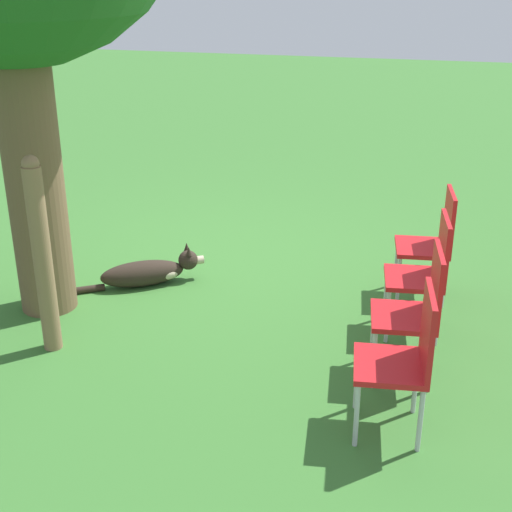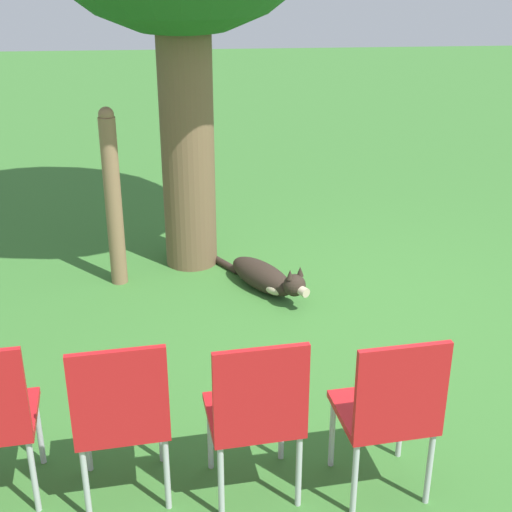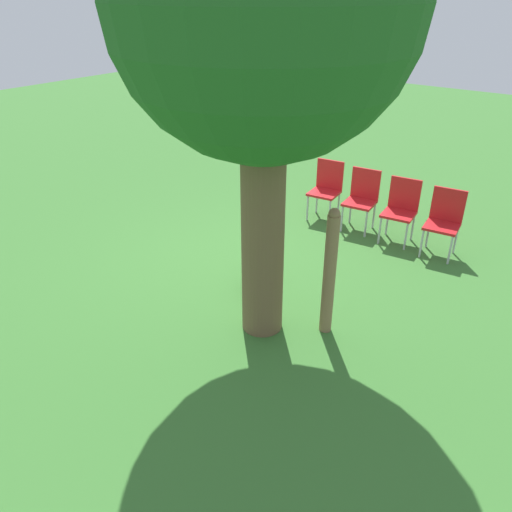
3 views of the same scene
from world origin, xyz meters
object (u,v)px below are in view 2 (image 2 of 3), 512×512
Objects in this scene: fence_post at (113,198)px; red_chair_1 at (256,410)px; red_chair_0 at (390,407)px; dog at (266,278)px; red_chair_2 at (121,412)px.

red_chair_1 is at bearing -160.95° from fence_post.
red_chair_1 is (0.04, 0.63, 0.00)m from red_chair_0.
fence_post is (0.28, 1.18, 0.61)m from dog.
fence_post reaches higher than red_chair_2.
fence_post is at bearing -135.38° from dog.
dog is at bearing -28.55° from red_chair_2.
red_chair_0 is at bearing -149.83° from fence_post.
red_chair_1 and red_chair_2 have the same top height.
fence_post reaches higher than dog.
fence_post reaches higher than red_chair_0.
red_chair_2 is at bearing -174.16° from fence_post.
red_chair_0 is 1.00× the size of red_chair_1.
dog is 1.14× the size of red_chair_1.
red_chair_2 is at bearing -54.20° from dog.
red_chair_0 is 1.00× the size of red_chair_2.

